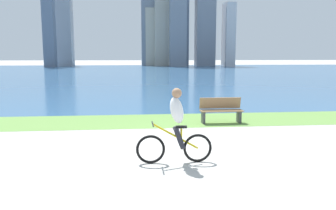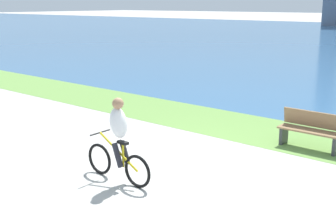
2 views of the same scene
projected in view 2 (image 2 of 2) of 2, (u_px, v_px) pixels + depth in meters
name	position (u px, v px, depth m)	size (l,w,h in m)	color
ground_plane	(175.00, 164.00, 9.50)	(300.00, 300.00, 0.00)	#B2AFA8
grass_strip_bayside	(252.00, 129.00, 12.14)	(120.00, 2.68, 0.01)	#6B9947
cyclist_lead	(118.00, 141.00, 8.39)	(1.71, 0.52, 1.69)	black
bench_near_path	(311.00, 130.00, 10.43)	(1.50, 0.47, 0.90)	olive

